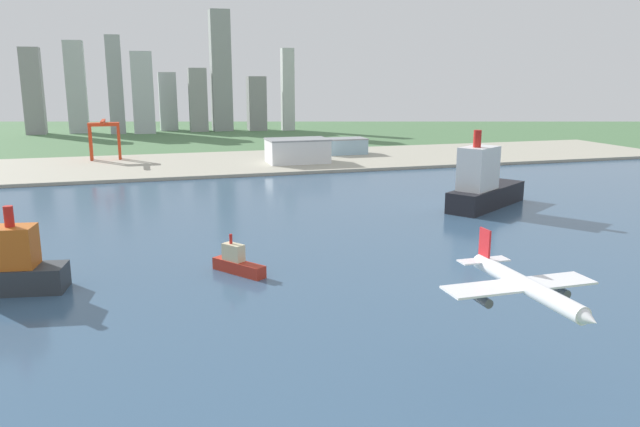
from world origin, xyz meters
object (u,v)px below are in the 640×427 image
object	(u,v)px
tugboat_small	(237,263)
warehouse_main	(297,151)
airplane_landing	(525,286)
port_crane_red	(104,131)
cargo_ship	(483,186)
warehouse_annex	(344,146)

from	to	relation	value
tugboat_small	warehouse_main	distance (m)	287.35
airplane_landing	warehouse_main	distance (m)	385.21
airplane_landing	port_crane_red	xyz separation A→B (m)	(-108.49, 444.51, -0.20)
tugboat_small	cargo_ship	distance (m)	170.25
port_crane_red	warehouse_main	distance (m)	166.66
warehouse_annex	cargo_ship	bearing A→B (deg)	-89.45
cargo_ship	port_crane_red	bearing A→B (deg)	129.59
tugboat_small	warehouse_annex	size ratio (longest dim) A/B	0.56
tugboat_small	port_crane_red	world-z (taller)	port_crane_red
warehouse_main	warehouse_annex	distance (m)	70.91
airplane_landing	warehouse_main	world-z (taller)	airplane_landing
port_crane_red	tugboat_small	bearing A→B (deg)	-79.71
tugboat_small	warehouse_main	xyz separation A→B (m)	(93.21, 271.68, 8.25)
airplane_landing	port_crane_red	bearing A→B (deg)	103.72
port_crane_red	warehouse_annex	xyz separation A→B (m)	(209.55, -18.46, -17.56)
cargo_ship	warehouse_annex	distance (m)	237.77
airplane_landing	warehouse_annex	world-z (taller)	airplane_landing
warehouse_main	airplane_landing	bearing A→B (deg)	-96.77
airplane_landing	warehouse_annex	size ratio (longest dim) A/B	1.06
tugboat_small	warehouse_annex	xyz separation A→B (m)	(148.90, 315.50, 5.60)
airplane_landing	warehouse_annex	distance (m)	438.23
airplane_landing	warehouse_main	xyz separation A→B (m)	(45.38, 382.23, -15.11)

